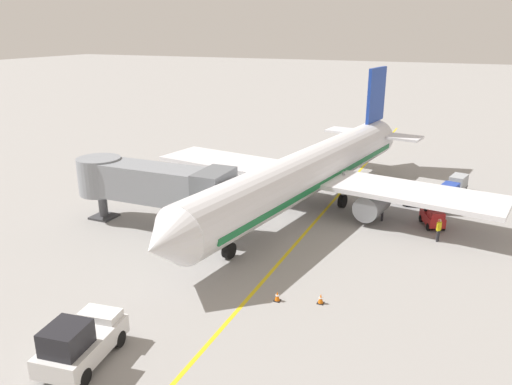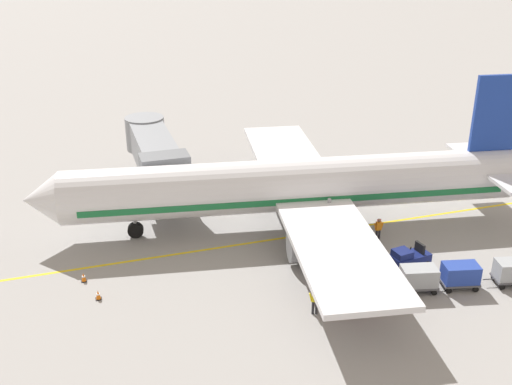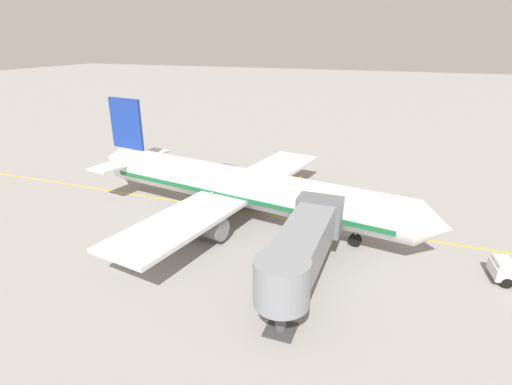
{
  "view_description": "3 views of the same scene",
  "coord_description": "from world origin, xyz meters",
  "views": [
    {
      "loc": [
        -10.3,
        37.47,
        14.42
      ],
      "look_at": [
        3.72,
        5.13,
        2.84
      ],
      "focal_mm": 35.22,
      "sensor_mm": 36.0,
      "label": 1
    },
    {
      "loc": [
        -35.56,
        14.14,
        20.13
      ],
      "look_at": [
        0.63,
        2.61,
        3.45
      ],
      "focal_mm": 42.97,
      "sensor_mm": 36.0,
      "label": 2
    },
    {
      "loc": [
        34.67,
        13.52,
        16.63
      ],
      "look_at": [
        2.36,
        1.21,
        3.27
      ],
      "focal_mm": 28.1,
      "sensor_mm": 36.0,
      "label": 3
    }
  ],
  "objects": [
    {
      "name": "ground_plane",
      "position": [
        0.0,
        0.0,
        0.0
      ],
      "size": [
        400.0,
        400.0,
        0.0
      ],
      "primitive_type": "plane",
      "color": "gray"
    },
    {
      "name": "gate_lead_in_line",
      "position": [
        0.0,
        0.0,
        0.0
      ],
      "size": [
        0.24,
        80.0,
        0.01
      ],
      "primitive_type": "cube",
      "color": "gold",
      "rests_on": "ground"
    },
    {
      "name": "parked_airliner",
      "position": [
        1.44,
        -0.72,
        3.19
      ],
      "size": [
        30.45,
        37.26,
        10.63
      ],
      "color": "silver",
      "rests_on": "ground"
    },
    {
      "name": "jet_bridge",
      "position": [
        10.99,
        7.9,
        3.45
      ],
      "size": [
        12.72,
        3.5,
        4.98
      ],
      "color": "gray",
      "rests_on": "ground"
    },
    {
      "name": "baggage_tug_lead",
      "position": [
        -8.48,
        -0.51,
        0.71
      ],
      "size": [
        2.1,
        2.77,
        1.62
      ],
      "color": "#B21E1E",
      "rests_on": "ground"
    },
    {
      "name": "baggage_tug_trailing",
      "position": [
        -6.27,
        -5.39,
        0.71
      ],
      "size": [
        1.58,
        2.64,
        1.62
      ],
      "color": "navy",
      "rests_on": "ground"
    },
    {
      "name": "baggage_cart_front",
      "position": [
        -8.76,
        -4.54,
        0.95
      ],
      "size": [
        1.76,
        2.98,
        1.58
      ],
      "color": "#4C4C51",
      "rests_on": "ground"
    },
    {
      "name": "baggage_cart_second_in_train",
      "position": [
        -9.22,
        -7.1,
        0.95
      ],
      "size": [
        1.76,
        2.98,
        1.58
      ],
      "color": "#4C4C51",
      "rests_on": "ground"
    },
    {
      "name": "baggage_cart_third_in_train",
      "position": [
        -9.84,
        -10.38,
        0.95
      ],
      "size": [
        1.76,
        2.98,
        1.58
      ],
      "color": "#4C4C51",
      "rests_on": "ground"
    },
    {
      "name": "ground_crew_wing_walker",
      "position": [
        -4.75,
        -0.24,
        0.95
      ],
      "size": [
        0.26,
        0.73,
        1.69
      ],
      "color": "#232328",
      "rests_on": "ground"
    },
    {
      "name": "ground_crew_loader",
      "position": [
        -2.36,
        -5.29,
        0.95
      ],
      "size": [
        0.27,
        0.73,
        1.69
      ],
      "color": "#232328",
      "rests_on": "ground"
    },
    {
      "name": "ground_crew_marshaller",
      "position": [
        -9.09,
        2.24,
        0.95
      ],
      "size": [
        0.34,
        0.72,
        1.69
      ],
      "color": "#232328",
      "rests_on": "ground"
    },
    {
      "name": "safety_cone_nose_left",
      "position": [
        -1.6,
        14.43,
        0.29
      ],
      "size": [
        0.36,
        0.36,
        0.59
      ],
      "color": "black",
      "rests_on": "ground"
    },
    {
      "name": "safety_cone_nose_right",
      "position": [
        -3.88,
        13.73,
        0.29
      ],
      "size": [
        0.36,
        0.36,
        0.59
      ],
      "color": "black",
      "rests_on": "ground"
    }
  ]
}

